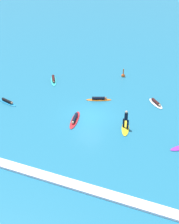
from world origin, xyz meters
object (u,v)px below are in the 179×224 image
Objects in this scene: surfer_on_blue_board at (7,102)px; marker_buoy at (123,75)px; surfer_on_red_board at (75,119)px; surfer_on_white_board at (156,103)px; surfer_on_orange_board at (99,99)px; surfer_on_teal_board at (53,79)px; surfer_on_yellow_board at (126,124)px.

marker_buoy is (9.18, 11.14, 0.04)m from surfer_on_blue_board.
surfer_on_white_board is at bearing 121.97° from surfer_on_red_board.
surfer_on_teal_board reaches higher than surfer_on_orange_board.
marker_buoy reaches higher than surfer_on_white_board.
surfer_on_yellow_board is at bearing -70.93° from marker_buoy.
surfer_on_red_board is 11.64m from marker_buoy.
surfer_on_red_board reaches higher than surfer_on_blue_board.
surfer_on_yellow_board is at bearing -67.58° from surfer_on_orange_board.
surfer_on_yellow_board reaches higher than surfer_on_red_board.
surfer_on_red_board reaches higher than surfer_on_teal_board.
surfer_on_yellow_board reaches higher than marker_buoy.
surfer_on_teal_board is (1.86, 6.76, 0.02)m from surfer_on_blue_board.
surfer_on_teal_board is at bearing 137.07° from surfer_on_orange_board.
surfer_on_yellow_board is (12.98, 0.12, 0.37)m from surfer_on_blue_board.
surfer_on_blue_board is 0.90× the size of surfer_on_teal_board.
surfer_on_teal_board reaches higher than surfer_on_white_board.
surfer_on_teal_board is at bearing -151.67° from surfer_on_red_board.
surfer_on_yellow_board is at bearing 27.98° from surfer_on_teal_board.
surfer_on_orange_board is at bearing 30.25° from surfer_on_yellow_board.
surfer_on_yellow_board is at bearing -58.41° from surfer_on_white_board.
surfer_on_white_board reaches higher than surfer_on_blue_board.
surfer_on_white_board is 0.81× the size of surfer_on_yellow_board.
surfer_on_orange_board is 0.97× the size of surfer_on_yellow_board.
surfer_on_orange_board is 9.69m from surfer_on_blue_board.
marker_buoy reaches higher than surfer_on_teal_board.
surfer_on_red_board is 9.50m from surfer_on_teal_board.
surfer_on_white_board is at bearing 54.65° from surfer_on_teal_board.
surfer_on_blue_board is 2.42× the size of marker_buoy.
surfer_on_orange_board is 0.81× the size of surfer_on_red_board.
surfer_on_teal_board is 8.52m from marker_buoy.
surfer_on_orange_board is at bearing 42.19° from surfer_on_blue_board.
surfer_on_red_board reaches higher than surfer_on_orange_board.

